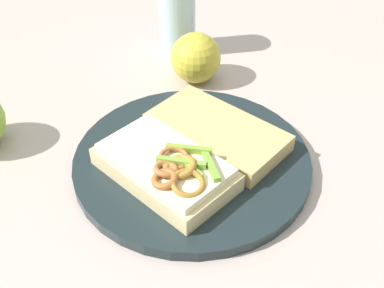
{
  "coord_description": "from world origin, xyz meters",
  "views": [
    {
      "loc": [
        0.3,
        -0.33,
        0.41
      ],
      "look_at": [
        0.0,
        0.0,
        0.03
      ],
      "focal_mm": 45.1,
      "sensor_mm": 36.0,
      "label": 1
    }
  ],
  "objects_px": {
    "plate": "(192,161)",
    "bread_slice_side": "(218,132)",
    "sandwich": "(165,166)",
    "apple_2": "(196,58)",
    "drinking_glass": "(177,15)"
  },
  "relations": [
    {
      "from": "sandwich",
      "to": "drinking_glass",
      "type": "relative_size",
      "value": 1.31
    },
    {
      "from": "bread_slice_side",
      "to": "apple_2",
      "type": "distance_m",
      "value": 0.17
    },
    {
      "from": "bread_slice_side",
      "to": "drinking_glass",
      "type": "relative_size",
      "value": 1.38
    },
    {
      "from": "apple_2",
      "to": "drinking_glass",
      "type": "height_order",
      "value": "drinking_glass"
    },
    {
      "from": "sandwich",
      "to": "bread_slice_side",
      "type": "bearing_deg",
      "value": -88.12
    },
    {
      "from": "plate",
      "to": "sandwich",
      "type": "distance_m",
      "value": 0.05
    },
    {
      "from": "plate",
      "to": "apple_2",
      "type": "xyz_separation_m",
      "value": [
        -0.13,
        0.15,
        0.03
      ]
    },
    {
      "from": "sandwich",
      "to": "drinking_glass",
      "type": "height_order",
      "value": "drinking_glass"
    },
    {
      "from": "plate",
      "to": "apple_2",
      "type": "bearing_deg",
      "value": 130.68
    },
    {
      "from": "sandwich",
      "to": "apple_2",
      "type": "relative_size",
      "value": 2.14
    },
    {
      "from": "bread_slice_side",
      "to": "plate",
      "type": "bearing_deg",
      "value": 87.18
    },
    {
      "from": "plate",
      "to": "bread_slice_side",
      "type": "distance_m",
      "value": 0.05
    },
    {
      "from": "bread_slice_side",
      "to": "drinking_glass",
      "type": "xyz_separation_m",
      "value": [
        -0.21,
        0.15,
        0.04
      ]
    },
    {
      "from": "plate",
      "to": "sandwich",
      "type": "xyz_separation_m",
      "value": [
        0.0,
        -0.05,
        0.02
      ]
    },
    {
      "from": "sandwich",
      "to": "bread_slice_side",
      "type": "height_order",
      "value": "sandwich"
    }
  ]
}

